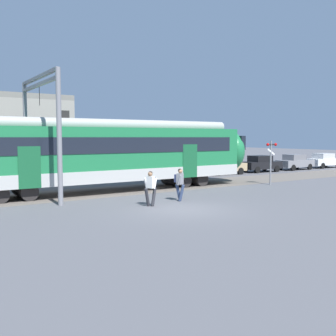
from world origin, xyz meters
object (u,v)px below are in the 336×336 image
object	(u,v)px
parked_car_grey	(295,162)
parked_car_white	(324,160)
parked_car_tan	(223,166)
parked_car_black	(261,164)
crossing_signal	(271,155)
pedestrian_grey	(180,182)
pedestrian_white	(151,185)

from	to	relation	value
parked_car_grey	parked_car_white	bearing A→B (deg)	-0.26
parked_car_tan	parked_car_black	bearing A→B (deg)	-0.10
parked_car_white	crossing_signal	size ratio (longest dim) A/B	1.36
pedestrian_grey	parked_car_grey	xyz separation A→B (m)	(20.73, 9.46, -0.21)
parked_car_tan	crossing_signal	world-z (taller)	crossing_signal
parked_car_grey	crossing_signal	xyz separation A→B (m)	(-11.58, -7.26, 1.23)
pedestrian_grey	parked_car_tan	size ratio (longest dim) A/B	0.41
pedestrian_white	parked_car_white	xyz separation A→B (m)	(27.41, 9.93, -0.21)
pedestrian_grey	parked_car_white	distance (m)	27.11
parked_car_white	pedestrian_white	bearing A→B (deg)	-160.10
parked_car_tan	parked_car_grey	bearing A→B (deg)	-0.75
pedestrian_grey	parked_car_grey	distance (m)	22.79
crossing_signal	parked_car_grey	bearing A→B (deg)	32.10
parked_car_white	crossing_signal	distance (m)	17.84
parked_car_tan	parked_car_white	world-z (taller)	same
parked_car_white	parked_car_black	bearing A→B (deg)	179.18
pedestrian_white	parked_car_grey	distance (m)	24.81
parked_car_grey	crossing_signal	size ratio (longest dim) A/B	1.34
parked_car_grey	crossing_signal	distance (m)	13.72
pedestrian_white	parked_car_tan	bearing A→B (deg)	36.94
parked_car_black	parked_car_white	bearing A→B (deg)	-0.82
pedestrian_grey	crossing_signal	xyz separation A→B (m)	(9.15, 2.20, 1.02)
parked_car_tan	parked_car_grey	size ratio (longest dim) A/B	1.01
pedestrian_white	parked_car_white	distance (m)	29.15
pedestrian_white	pedestrian_grey	distance (m)	2.05
parked_car_tan	crossing_signal	size ratio (longest dim) A/B	1.35
pedestrian_grey	crossing_signal	world-z (taller)	crossing_signal
pedestrian_grey	parked_car_black	xyz separation A→B (m)	(16.01, 9.58, -0.21)
parked_car_black	crossing_signal	xyz separation A→B (m)	(-6.86, -7.38, 1.23)
parked_car_grey	parked_car_black	bearing A→B (deg)	178.62
pedestrian_white	crossing_signal	world-z (taller)	crossing_signal
pedestrian_grey	parked_car_white	bearing A→B (deg)	20.38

